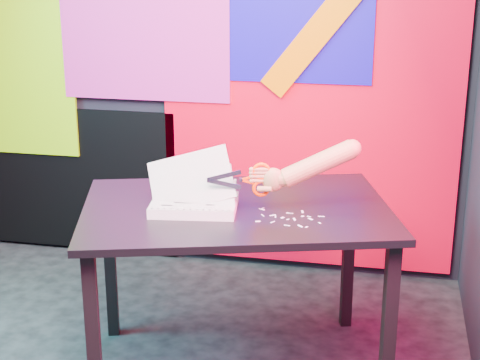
# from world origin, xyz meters

# --- Properties ---
(room) EXTENTS (3.01, 3.01, 2.71)m
(room) POSITION_xyz_m (0.00, 0.00, 1.35)
(room) COLOR black
(room) RESTS_ON ground
(backdrop) EXTENTS (2.88, 0.05, 2.08)m
(backdrop) POSITION_xyz_m (0.06, 1.46, 0.96)
(backdrop) COLOR red
(backdrop) RESTS_ON ground
(work_table) EXTENTS (1.42, 1.14, 0.75)m
(work_table) POSITION_xyz_m (0.49, 0.38, 0.66)
(work_table) COLOR black
(work_table) RESTS_ON ground
(printout_stack) EXTENTS (0.40, 0.29, 0.26)m
(printout_stack) POSITION_xyz_m (0.33, 0.30, 0.78)
(printout_stack) COLOR silver
(printout_stack) RESTS_ON work_table
(scissors) EXTENTS (0.25, 0.06, 0.14)m
(scissors) POSITION_xyz_m (0.58, 0.33, 0.88)
(scissors) COLOR #A3A8C7
(scissors) RESTS_ON printout_stack
(hand_forearm) EXTENTS (0.42, 0.14, 0.21)m
(hand_forearm) POSITION_xyz_m (0.79, 0.38, 0.94)
(hand_forearm) COLOR #AF7642
(hand_forearm) RESTS_ON work_table
(paper_clippings) EXTENTS (0.27, 0.19, 0.00)m
(paper_clippings) POSITION_xyz_m (0.72, 0.29, 0.75)
(paper_clippings) COLOR silver
(paper_clippings) RESTS_ON work_table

